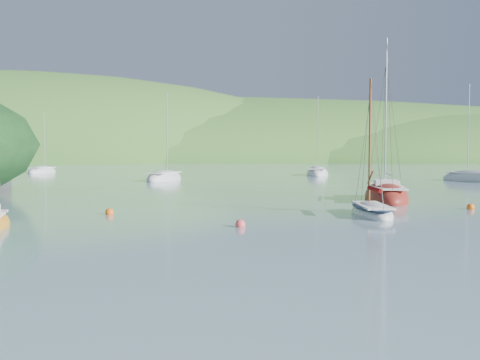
{
  "coord_description": "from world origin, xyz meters",
  "views": [
    {
      "loc": [
        -4.51,
        -21.04,
        3.56
      ],
      "look_at": [
        -1.37,
        8.0,
        1.92
      ],
      "focal_mm": 40.0,
      "sensor_mm": 36.0,
      "label": 1
    }
  ],
  "objects": [
    {
      "name": "mooring_buoys",
      "position": [
        0.76,
        7.12,
        0.12
      ],
      "size": [
        21.72,
        6.36,
        0.47
      ],
      "color": "#FB4F51",
      "rests_on": "ground"
    },
    {
      "name": "ground",
      "position": [
        0.0,
        0.0,
        0.0
      ],
      "size": [
        700.0,
        700.0,
        0.0
      ],
      "primitive_type": "plane",
      "color": "#7699A4",
      "rests_on": "ground"
    },
    {
      "name": "shoreline_hills",
      "position": [
        -9.66,
        172.42,
        0.0
      ],
      "size": [
        690.0,
        135.0,
        56.0
      ],
      "color": "#316C29",
      "rests_on": "ground"
    },
    {
      "name": "sloop_red",
      "position": [
        9.87,
        15.43,
        0.23
      ],
      "size": [
        5.14,
        8.98,
        12.59
      ],
      "rotation": [
        0.0,
        0.0,
        -0.28
      ],
      "color": "maroon",
      "rests_on": "ground"
    },
    {
      "name": "daysailer_white",
      "position": [
        5.75,
        7.0,
        0.2
      ],
      "size": [
        2.49,
        5.42,
        8.05
      ],
      "rotation": [
        0.0,
        0.0,
        -0.11
      ],
      "color": "silver",
      "rests_on": "ground"
    },
    {
      "name": "distant_sloop_b",
      "position": [
        14.46,
        52.73,
        0.2
      ],
      "size": [
        5.13,
        9.04,
        12.2
      ],
      "rotation": [
        0.0,
        0.0,
        -0.26
      ],
      "color": "silver",
      "rests_on": "ground"
    },
    {
      "name": "distant_sloop_c",
      "position": [
        -26.14,
        64.45,
        0.18
      ],
      "size": [
        4.21,
        7.68,
        10.39
      ],
      "rotation": [
        0.0,
        0.0,
        -0.24
      ],
      "color": "silver",
      "rests_on": "ground"
    },
    {
      "name": "distant_sloop_a",
      "position": [
        -6.63,
        41.92,
        0.19
      ],
      "size": [
        5.44,
        8.45,
        11.38
      ],
      "rotation": [
        0.0,
        0.0,
        -0.36
      ],
      "color": "silver",
      "rests_on": "ground"
    },
    {
      "name": "distant_sloop_d",
      "position": [
        28.46,
        36.09,
        0.2
      ],
      "size": [
        6.12,
        8.97,
        12.11
      ],
      "rotation": [
        0.0,
        0.0,
        0.41
      ],
      "color": "silver",
      "rests_on": "ground"
    }
  ]
}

